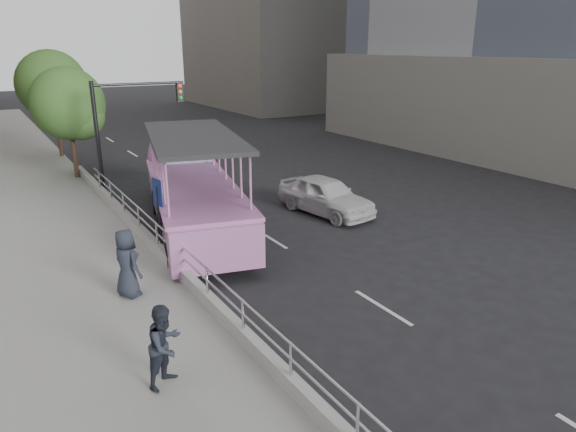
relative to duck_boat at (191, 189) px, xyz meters
name	(u,v)px	position (x,y,z in m)	size (l,w,h in m)	color
ground	(310,288)	(0.78, -7.04, -1.39)	(160.00, 160.00, 0.00)	black
sidewalk	(44,221)	(-4.97, 2.96, -1.24)	(5.50, 80.00, 0.30)	gray
kerb_wall	(181,271)	(-2.34, -5.04, -0.91)	(0.24, 30.00, 0.36)	#ABACA6
guardrail	(179,250)	(-2.34, -5.04, -0.24)	(0.07, 22.00, 0.71)	silver
duck_boat	(191,189)	(0.00, 0.00, 0.00)	(5.27, 11.56, 3.74)	black
car	(326,195)	(5.19, -1.64, -0.61)	(1.83, 4.53, 1.54)	silver
pedestrian_mid	(165,345)	(-4.28, -9.56, -0.24)	(0.83, 0.64, 1.70)	#222732
pedestrian_far	(127,263)	(-3.90, -5.43, -0.16)	(0.91, 0.59, 1.86)	#222732
parking_sign	(159,211)	(-2.22, -3.04, 0.35)	(0.12, 0.62, 2.76)	black
traffic_signal	(123,119)	(-0.92, 5.46, 2.11)	(4.20, 0.32, 5.20)	black
street_tree_near	(71,107)	(-2.52, 8.89, 2.43)	(3.52, 3.52, 5.72)	#3E291C
street_tree_far	(54,88)	(-2.32, 14.89, 2.92)	(3.97, 3.97, 6.45)	#3E291C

